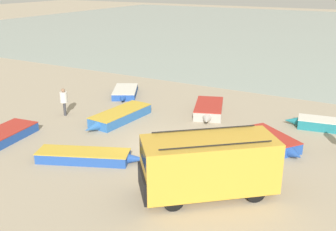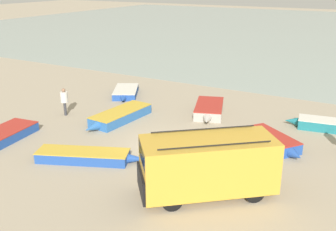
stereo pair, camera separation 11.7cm
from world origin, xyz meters
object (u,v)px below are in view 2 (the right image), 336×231
fishing_rowboat_0 (119,116)px  fishing_rowboat_2 (328,125)px  fishing_rowboat_6 (209,109)px  parked_van (207,165)px  fisherman_0 (64,99)px  fishing_rowboat_4 (3,135)px  fishing_rowboat_3 (87,156)px  fishing_rowboat_1 (272,141)px  fishing_rowboat_5 (126,92)px

fishing_rowboat_0 → fishing_rowboat_2: size_ratio=1.16×
fishing_rowboat_2 → fishing_rowboat_6: 7.08m
parked_van → fishing_rowboat_0: size_ratio=1.04×
fishing_rowboat_6 → fisherman_0: 9.11m
fishing_rowboat_4 → fisherman_0: 4.72m
fishing_rowboat_2 → fishing_rowboat_3: size_ratio=0.86×
fishing_rowboat_0 → fishing_rowboat_1: bearing=99.3°
fishing_rowboat_0 → fisherman_0: 3.75m
parked_van → fishing_rowboat_1: parked_van is taller
fishing_rowboat_1 → fishing_rowboat_2: 4.48m
fisherman_0 → fishing_rowboat_4: bearing=40.2°
fishing_rowboat_6 → fishing_rowboat_2: bearing=77.1°
fishing_rowboat_1 → fishing_rowboat_4: bearing=-117.7°
fishing_rowboat_6 → fishing_rowboat_0: bearing=-67.8°
fishing_rowboat_3 → fishing_rowboat_5: size_ratio=1.35×
fishing_rowboat_4 → fisherman_0: bearing=171.9°
fishing_rowboat_5 → fishing_rowboat_6: size_ratio=0.88×
fishing_rowboat_0 → fishing_rowboat_3: bearing=24.9°
fishing_rowboat_1 → fishing_rowboat_5: size_ratio=0.97×
fishing_rowboat_6 → fishing_rowboat_4: bearing=-60.0°
parked_van → fisherman_0: parked_van is taller
fishing_rowboat_3 → fishing_rowboat_4: 5.57m
fishing_rowboat_3 → fishing_rowboat_5: (-4.71, 9.86, -0.01)m
parked_van → fisherman_0: bearing=-60.4°
parked_van → fishing_rowboat_1: (0.99, 5.91, -1.00)m
fishing_rowboat_2 → fishing_rowboat_4: (-14.89, -10.11, -0.03)m
fishing_rowboat_1 → fishing_rowboat_3: size_ratio=0.72×
fishing_rowboat_4 → fishing_rowboat_5: size_ratio=1.14×
fishing_rowboat_3 → fisherman_0: fisherman_0 is taller
fishing_rowboat_1 → fishing_rowboat_6: (-4.85, 3.08, 0.01)m
fishing_rowboat_6 → fisherman_0: (-7.82, -4.63, 0.73)m
fishing_rowboat_1 → parked_van: bearing=-63.2°
fisherman_0 → parked_van: bearing=110.2°
fishing_rowboat_0 → fishing_rowboat_4: fishing_rowboat_0 is taller
fisherman_0 → fishing_rowboat_3: bearing=92.0°
fishing_rowboat_3 → fisherman_0: 7.12m
fishing_rowboat_5 → fishing_rowboat_0: bearing=2.2°
fishing_rowboat_0 → fishing_rowboat_6: fishing_rowboat_6 is taller
fishing_rowboat_3 → fishing_rowboat_4: (-5.56, -0.22, 0.01)m
fishing_rowboat_1 → fishing_rowboat_4: fishing_rowboat_1 is taller
fishing_rowboat_1 → fishing_rowboat_4: 14.14m
fishing_rowboat_4 → fisherman_0: fisherman_0 is taller
fishing_rowboat_2 → fishing_rowboat_1: bearing=52.1°
fishing_rowboat_1 → fisherman_0: 12.78m
parked_van → fishing_rowboat_4: size_ratio=1.23×
fishing_rowboat_0 → fishing_rowboat_5: fishing_rowboat_0 is taller
fishing_rowboat_0 → fishing_rowboat_4: bearing=-28.8°
fishing_rowboat_1 → fishing_rowboat_0: bearing=-139.2°
fishing_rowboat_1 → fisherman_0: bearing=-136.8°
parked_van → fishing_rowboat_4: 11.77m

